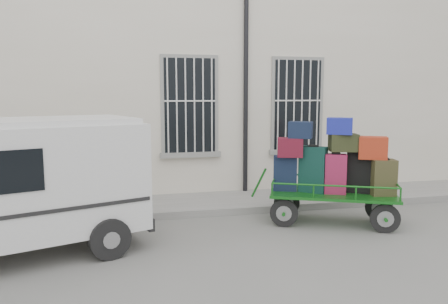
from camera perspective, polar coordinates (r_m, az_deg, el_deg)
name	(u,v)px	position (r m, az deg, el deg)	size (l,w,h in m)	color
ground	(238,237)	(7.91, 1.89, -11.01)	(80.00, 80.00, 0.00)	slate
building	(190,77)	(12.90, -4.44, 9.68)	(24.00, 5.15, 6.00)	beige
sidewalk	(213,203)	(9.95, -1.40, -6.66)	(24.00, 1.70, 0.15)	gray
luggage_cart	(334,172)	(8.70, 14.11, -2.51)	(2.78, 1.97, 2.07)	black
van	(0,181)	(7.40, -27.27, -3.35)	(4.58, 3.08, 2.14)	silver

